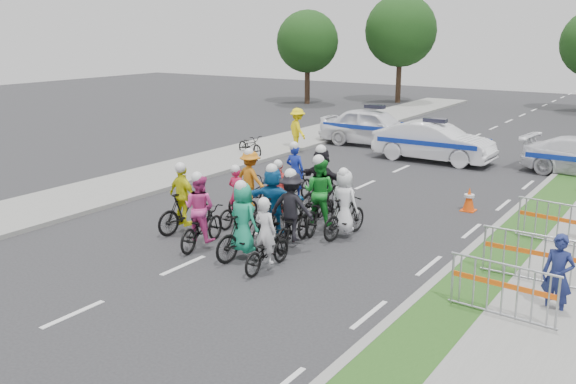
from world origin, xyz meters
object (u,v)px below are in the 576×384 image
Objects in this scene: rider_1 at (244,228)px; barrier_1 at (530,259)px; rider_5 at (274,207)px; rider_12 at (296,183)px; rider_8 at (320,203)px; marshal_hiviz at (298,129)px; rider_11 at (322,186)px; rider_7 at (344,210)px; barrier_2 at (558,225)px; barrier_0 at (502,293)px; tree_3 at (401,31)px; rider_10 at (251,187)px; rider_2 at (201,219)px; police_car_1 at (434,142)px; parked_bike at (250,146)px; police_car_0 at (374,127)px; rider_6 at (238,205)px; spectator_0 at (558,276)px; rider_3 at (184,205)px; tree_0 at (308,42)px; cone_0 at (469,199)px; rider_9 at (280,195)px; rider_0 at (267,245)px.

rider_1 reaches higher than barrier_1.
rider_5 is 3.38m from rider_12.
rider_5 is at bearing 52.80° from rider_8.
rider_11 is at bearing 159.23° from marshal_hiviz.
rider_7 is 0.91× the size of barrier_1.
barrier_2 is (4.67, 2.08, -0.15)m from rider_7.
barrier_0 is 0.27× the size of tree_3.
rider_10 is 0.26× the size of tree_3.
rider_2 is 12.88m from police_car_1.
rider_2 reaches higher than rider_10.
rider_5 is 1.16× the size of parked_bike.
rider_1 is 0.93× the size of barrier_2.
rider_10 is at bearing -175.58° from police_car_0.
police_car_1 is at bearing -122.38° from police_car_0.
rider_8 reaches higher than rider_6.
spectator_0 is at bearing 163.61° from rider_5.
tree_3 is (-16.46, 30.16, 4.10)m from spectator_0.
rider_10 is (0.31, 2.48, 0.01)m from rider_3.
rider_5 is at bearing -60.02° from tree_0.
rider_12 is (-1.29, 0.65, -0.22)m from rider_11.
cone_0 is (3.32, 5.13, -0.47)m from rider_5.
rider_1 is 0.97× the size of rider_2.
police_car_0 is 2.65× the size of marshal_hiviz.
rider_7 is 5.76m from spectator_0.
rider_12 is (-1.96, 1.91, -0.12)m from rider_8.
tree_0 is at bearing -63.05° from rider_12.
rider_12 is at bearing 147.38° from barrier_0.
spectator_0 reaches higher than barrier_0.
barrier_2 is at bearing -35.59° from cone_0.
marshal_hiviz is (-5.77, 7.80, 0.07)m from rider_11.
rider_6 is 2.50m from rider_11.
cone_0 is at bearing -48.39° from tree_0.
barrier_1 is at bearing 175.90° from rider_9.
rider_8 is 1.32× the size of spectator_0.
police_car_0 is 3.10× the size of spectator_0.
barrier_1 is (8.02, -1.25, -0.16)m from rider_10.
rider_7 is at bearing 139.51° from rider_12.
rider_2 is 1.32m from rider_3.
rider_11 is 0.42× the size of police_car_0.
rider_2 reaches higher than marshal_hiviz.
tree_0 is at bearing 131.61° from cone_0.
rider_8 is at bearing 172.59° from rider_9.
parked_bike is at bearing 163.18° from cone_0.
barrier_1 reaches higher than cone_0.
spectator_0 is (6.91, -3.32, -0.06)m from rider_11.
parked_bike is at bearing -45.03° from rider_1.
rider_0 is at bearing -135.06° from barrier_2.
rider_2 is at bearing -165.25° from barrier_1.
rider_12 reaches higher than rider_6.
rider_5 is 1.23× the size of spectator_0.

